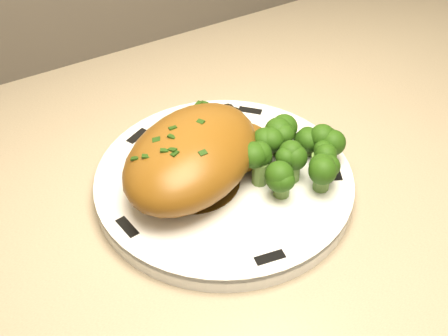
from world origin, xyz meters
TOP-DOWN VIEW (x-y plane):
  - plate at (-0.06, 1.67)m, footprint 0.29×0.29m
  - rim_accent_0 at (0.02, 1.75)m, footprint 0.03×0.03m
  - rim_accent_1 at (-0.11, 1.77)m, footprint 0.03×0.02m
  - rim_accent_2 at (-0.17, 1.66)m, footprint 0.01×0.03m
  - rim_accent_3 at (-0.08, 1.56)m, footprint 0.03×0.01m
  - rim_accent_4 at (0.04, 1.62)m, footprint 0.02×0.03m
  - gravy_pool at (-0.09, 1.68)m, footprint 0.09×0.09m
  - chicken_breast at (-0.08, 1.68)m, footprint 0.20×0.17m
  - mushroom_pile at (-0.04, 1.73)m, footprint 0.08×0.06m
  - broccoli_florets at (0.00, 1.64)m, footprint 0.10×0.09m

SIDE VIEW (x-z plane):
  - plate at x=-0.06m, z-range 0.91..0.93m
  - rim_accent_0 at x=0.02m, z-range 0.93..0.93m
  - rim_accent_1 at x=-0.11m, z-range 0.93..0.93m
  - rim_accent_2 at x=-0.17m, z-range 0.93..0.93m
  - rim_accent_3 at x=-0.08m, z-range 0.93..0.93m
  - rim_accent_4 at x=0.04m, z-range 0.93..0.93m
  - gravy_pool at x=-0.09m, z-range 0.93..0.93m
  - mushroom_pile at x=-0.04m, z-range 0.92..0.94m
  - broccoli_florets at x=0.00m, z-range 0.93..0.97m
  - chicken_breast at x=-0.08m, z-range 0.93..0.99m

